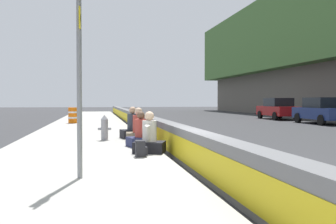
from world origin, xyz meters
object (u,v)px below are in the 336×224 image
at_px(fire_hydrant, 105,127).
at_px(parked_car_midline, 278,109).
at_px(seated_person_foreground, 149,140).
at_px(seated_person_middle, 141,135).
at_px(construction_barrel, 73,115).
at_px(backpack, 141,149).
at_px(seated_person_far, 133,128).
at_px(route_sign_post, 79,61).
at_px(parked_car_fourth, 322,111).
at_px(seated_person_rear, 139,131).

xyz_separation_m(fire_hydrant, parked_car_midline, (14.91, -13.98, 0.27)).
height_order(seated_person_foreground, seated_person_middle, seated_person_foreground).
relative_size(seated_person_middle, construction_barrel, 1.11).
height_order(backpack, parked_car_midline, parked_car_midline).
relative_size(seated_person_far, parked_car_midline, 0.25).
relative_size(seated_person_middle, backpack, 2.63).
bearing_deg(fire_hydrant, route_sign_post, 175.05).
bearing_deg(construction_barrel, seated_person_far, -164.53).
xyz_separation_m(parked_car_fourth, parked_car_midline, (6.04, 0.01, 0.00)).
distance_m(fire_hydrant, construction_barrel, 10.47).
bearing_deg(route_sign_post, backpack, -29.90).
relative_size(route_sign_post, seated_person_far, 3.14).
relative_size(route_sign_post, seated_person_foreground, 3.30).
distance_m(seated_person_far, parked_car_fourth, 15.43).
height_order(seated_person_middle, construction_barrel, seated_person_middle).
bearing_deg(seated_person_middle, parked_car_midline, -37.35).
relative_size(route_sign_post, construction_barrel, 3.79).
distance_m(seated_person_middle, parked_car_fourth, 16.96).
bearing_deg(backpack, seated_person_foreground, -24.58).
xyz_separation_m(seated_person_far, parked_car_fourth, (8.36, -12.96, 0.36)).
bearing_deg(fire_hydrant, parked_car_midline, -43.16).
xyz_separation_m(fire_hydrant, seated_person_far, (0.52, -1.03, -0.09)).
xyz_separation_m(seated_person_middle, backpack, (-2.06, 0.24, -0.13)).
xyz_separation_m(seated_person_rear, parked_car_midline, (15.62, -12.87, 0.37)).
bearing_deg(parked_car_midline, backpack, 145.27).
bearing_deg(construction_barrel, seated_person_middle, -167.63).
distance_m(construction_barrel, parked_car_midline, 16.33).
height_order(seated_person_rear, parked_car_midline, parked_car_midline).
relative_size(fire_hydrant, construction_barrel, 0.93).
distance_m(seated_person_middle, parked_car_midline, 21.35).
bearing_deg(seated_person_rear, parked_car_midline, -39.49).
xyz_separation_m(seated_person_middle, parked_car_fourth, (10.94, -12.96, 0.39)).
xyz_separation_m(seated_person_far, construction_barrel, (9.82, 2.72, 0.12)).
bearing_deg(seated_person_far, parked_car_midline, -41.99).
distance_m(backpack, construction_barrel, 14.68).
bearing_deg(seated_person_rear, seated_person_foreground, 179.73).
bearing_deg(route_sign_post, seated_person_middle, -19.85).
bearing_deg(parked_car_fourth, fire_hydrant, 122.39).
xyz_separation_m(construction_barrel, parked_car_midline, (4.57, -15.67, 0.24)).
bearing_deg(seated_person_far, seated_person_foreground, -178.97).
bearing_deg(route_sign_post, parked_car_midline, -34.23).
distance_m(parked_car_fourth, parked_car_midline, 6.04).
relative_size(seated_person_foreground, parked_car_fourth, 0.24).
relative_size(fire_hydrant, parked_car_fourth, 0.19).
xyz_separation_m(fire_hydrant, seated_person_rear, (-0.71, -1.11, -0.09)).
height_order(seated_person_foreground, backpack, seated_person_foreground).
height_order(fire_hydrant, seated_person_foreground, seated_person_foreground).
bearing_deg(parked_car_midline, seated_person_foreground, 144.93).
height_order(route_sign_post, construction_barrel, route_sign_post).
distance_m(fire_hydrant, seated_person_rear, 1.32).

